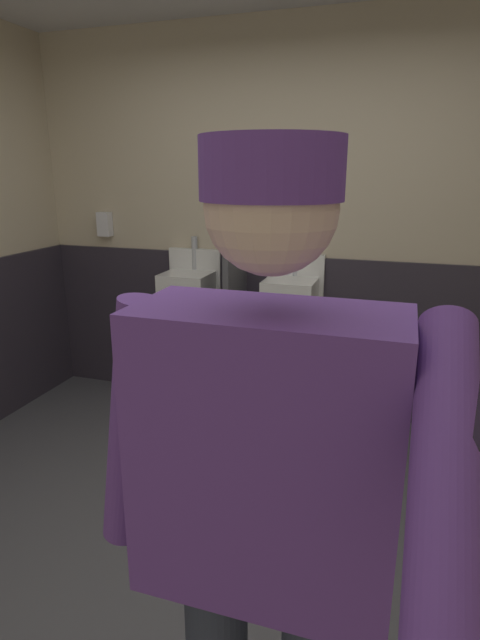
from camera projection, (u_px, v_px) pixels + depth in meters
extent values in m
cube|color=#4C4C51|center=(202.00, 579.00, 2.23)|extent=(4.47, 4.16, 0.04)
cube|color=beige|center=(298.00, 226.00, 3.53)|extent=(4.47, 0.12, 2.65)
cube|color=#2D2833|center=(293.00, 334.00, 3.67)|extent=(3.87, 0.03, 1.13)
cube|color=white|center=(196.00, 292.00, 3.80)|extent=(0.40, 0.05, 0.65)
cube|color=white|center=(187.00, 304.00, 3.66)|extent=(0.34, 0.30, 0.45)
cylinder|color=#B7BABF|center=(195.00, 253.00, 3.71)|extent=(0.04, 0.04, 0.24)
cylinder|color=#B7BABF|center=(196.00, 363.00, 3.92)|extent=(0.05, 0.05, 0.55)
cube|color=white|center=(295.00, 300.00, 3.58)|extent=(0.40, 0.05, 0.65)
cube|color=white|center=(289.00, 313.00, 3.44)|extent=(0.34, 0.30, 0.45)
cylinder|color=#B7BABF|center=(296.00, 258.00, 3.49)|extent=(0.04, 0.04, 0.24)
cylinder|color=#B7BABF|center=(291.00, 374.00, 3.70)|extent=(0.05, 0.05, 0.55)
cube|color=#4C4C51|center=(235.00, 285.00, 3.47)|extent=(0.04, 0.40, 0.90)
cube|color=#60388C|center=(267.00, 453.00, 0.98)|extent=(0.50, 0.24, 0.57)
cylinder|color=#60388C|center=(131.00, 425.00, 1.06)|extent=(0.17, 0.09, 0.56)
cylinder|color=#60388C|center=(445.00, 490.00, 0.65)|extent=(0.09, 0.50, 0.39)
sphere|color=beige|center=(271.00, 208.00, 0.85)|extent=(0.23, 0.23, 0.23)
cylinder|color=#60388C|center=(272.00, 169.00, 0.83)|extent=(0.24, 0.24, 0.10)
cube|color=silver|center=(105.00, 224.00, 3.88)|extent=(0.10, 0.07, 0.18)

